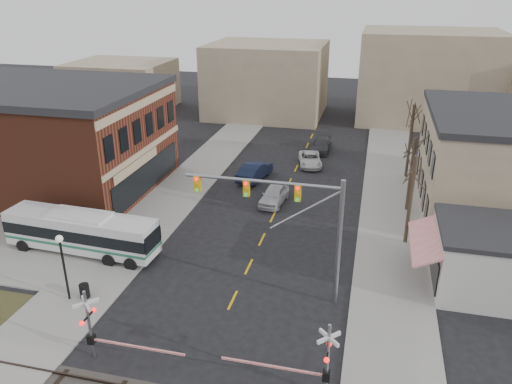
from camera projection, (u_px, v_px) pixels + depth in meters
The scene contains 19 objects.
ground at pixel (223, 320), 28.75m from camera, with size 160.00×160.00×0.00m, color black.
sidewalk_west at pixel (190, 180), 48.68m from camera, with size 5.00×60.00×0.12m, color gray.
sidewalk_east at pixel (390, 199), 44.56m from camera, with size 5.00×60.00×0.12m, color gray.
awning_shop at pixel (503, 260), 30.71m from camera, with size 9.74×6.20×4.30m.
tree_east_a at pixel (410, 200), 35.85m from camera, with size 0.28×0.28×6.75m.
tree_east_b at pixel (411, 174), 41.24m from camera, with size 0.28×0.28×6.30m.
tree_east_c at pixel (410, 141), 48.18m from camera, with size 0.28×0.28×7.20m.
transit_bus at pixel (81, 232), 35.32m from camera, with size 11.37×3.08×2.90m.
traffic_signal_mast at pixel (295, 213), 28.69m from camera, with size 9.33×0.30×8.00m.
rr_crossing_west at pixel (97, 326), 25.16m from camera, with size 5.60×1.36×4.00m.
rr_crossing_east at pixel (318, 359), 22.96m from camera, with size 5.60×1.36×4.00m.
street_lamp at pixel (62, 254), 29.29m from camera, with size 0.44×0.44×4.36m.
trash_bin at pixel (85, 291), 30.48m from camera, with size 0.60×0.60×0.90m, color black.
car_a at pixel (274, 195), 43.63m from camera, with size 1.84×4.58×1.56m, color silver.
car_b at pixel (255, 171), 48.90m from camera, with size 1.80×5.16×1.70m, color #161E39.
car_c at pixel (310, 159), 52.60m from camera, with size 2.21×4.79×1.33m, color silver.
car_d at pixel (321, 145), 57.10m from camera, with size 2.07×5.08×1.48m, color #36373A.
pedestrian_near at pixel (103, 249), 34.33m from camera, with size 0.64×0.42×1.74m, color #61514D.
pedestrian_far at pixel (103, 234), 36.43m from camera, with size 0.83×0.65×1.71m, color #2C334E.
Camera 1 is at (7.39, -22.46, 18.06)m, focal length 35.00 mm.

